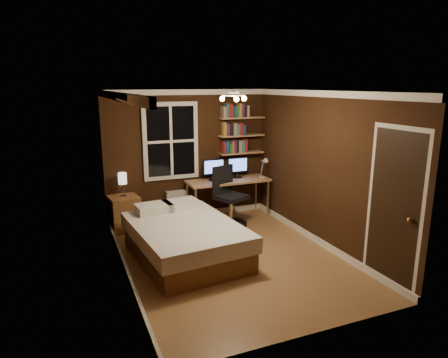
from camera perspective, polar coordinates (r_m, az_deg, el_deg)
name	(u,v)px	position (r m, az deg, el deg)	size (l,w,h in m)	color
floor	(231,257)	(6.25, 0.97, -11.14)	(4.20, 4.20, 0.00)	olive
wall_back	(188,155)	(7.78, -5.12, 3.38)	(3.20, 0.04, 2.50)	black
wall_left	(120,189)	(5.43, -14.69, -1.40)	(0.04, 4.20, 2.50)	black
wall_right	(322,170)	(6.63, 13.83, 1.29)	(0.04, 4.20, 2.50)	black
ceiling	(231,91)	(5.69, 1.07, 12.43)	(3.20, 4.20, 0.02)	white
window	(171,141)	(7.60, -7.62, 5.37)	(1.06, 0.06, 1.46)	white
door	(393,211)	(5.54, 23.04, -4.17)	(0.03, 0.82, 2.05)	black
door_knob	(410,220)	(5.33, 24.98, -5.33)	(0.06, 0.06, 0.06)	#B78536
ceiling_fixture	(234,99)	(5.60, 1.48, 11.39)	(0.44, 0.44, 0.18)	beige
bookshelf_lower	(241,153)	(8.05, 2.51, 3.76)	(0.92, 0.22, 0.03)	tan
books_row_lower	(242,146)	(8.03, 2.52, 4.67)	(0.54, 0.16, 0.23)	maroon
bookshelf_middle	(242,135)	(8.00, 2.54, 6.23)	(0.92, 0.22, 0.03)	tan
books_row_middle	(242,129)	(7.98, 2.55, 7.16)	(0.42, 0.16, 0.23)	navy
bookshelf_upper	(242,118)	(7.96, 2.56, 8.73)	(0.92, 0.22, 0.03)	tan
books_row_upper	(242,111)	(7.95, 2.57, 9.67)	(0.54, 0.16, 0.23)	#2F632A
bed	(185,239)	(6.18, -5.61, -8.54)	(1.65, 2.15, 0.69)	brown
nightstand	(124,213)	(7.49, -14.03, -4.75)	(0.50, 0.50, 0.63)	brown
bedside_lamp	(123,185)	(7.35, -14.26, -0.80)	(0.15, 0.15, 0.43)	white
radiator	(177,206)	(7.82, -6.76, -3.80)	(0.39, 0.14, 0.59)	beige
desk	(228,183)	(7.82, 0.57, -0.53)	(1.63, 0.61, 0.77)	tan
monitor_left	(214,170)	(7.74, -1.48, 1.34)	(0.43, 0.12, 0.41)	black
monitor_right	(238,168)	(7.93, 1.95, 1.63)	(0.43, 0.12, 0.41)	black
desk_lamp	(264,167)	(7.93, 5.71, 1.67)	(0.14, 0.32, 0.44)	silver
office_chair	(229,202)	(7.49, 0.67, -3.34)	(0.65, 0.65, 1.12)	black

